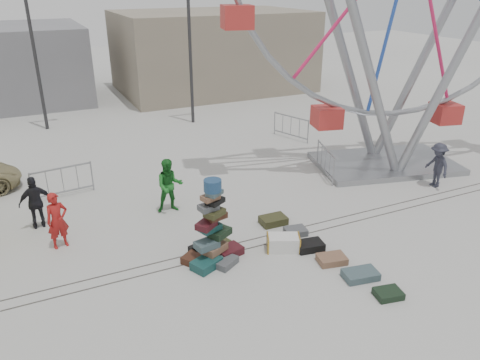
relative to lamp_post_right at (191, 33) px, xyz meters
name	(u,v)px	position (x,y,z in m)	size (l,w,h in m)	color
ground	(254,260)	(-3.09, -13.00, -4.48)	(90.00, 90.00, 0.00)	#9E9E99
track_line_near	(244,250)	(-3.09, -12.40, -4.48)	(40.00, 0.04, 0.01)	#47443F
track_line_far	(238,243)	(-3.09, -12.00, -4.48)	(40.00, 0.04, 0.01)	#47443F
building_right	(212,51)	(3.91, 7.00, -1.98)	(12.00, 8.00, 5.00)	gray
lamp_post_right	(191,33)	(0.00, 0.00, 0.00)	(1.41, 0.25, 8.00)	#2D2D30
lamp_post_left	(34,36)	(-7.00, 2.00, 0.00)	(1.41, 0.25, 8.00)	#2D2D30
suitcase_tower	(213,238)	(-4.05, -12.45, -3.83)	(1.76, 1.54, 2.32)	#184846
steamer_trunk	(283,243)	(-2.11, -12.85, -4.27)	(0.90, 0.52, 0.42)	silver
row_case_0	(273,220)	(-1.64, -11.43, -4.36)	(0.80, 0.55, 0.23)	#39391C
row_case_1	(296,231)	(-1.35, -12.27, -4.39)	(0.62, 0.49, 0.19)	#54575B
row_case_2	(310,246)	(-1.44, -13.15, -4.37)	(0.75, 0.51, 0.23)	black
row_case_3	(332,259)	(-1.27, -13.96, -4.39)	(0.74, 0.52, 0.19)	brown
row_case_4	(361,275)	(-1.03, -14.85, -4.38)	(0.87, 0.54, 0.20)	#435A60
row_case_5	(388,294)	(-0.92, -15.73, -4.40)	(0.63, 0.48, 0.17)	black
barricade_dummy_c	(63,182)	(-7.21, -6.65, -3.93)	(2.00, 0.10, 1.10)	gray
barricade_wheel_front	(325,162)	(1.99, -8.90, -3.93)	(2.00, 0.10, 1.10)	gray
barricade_wheel_back	(291,127)	(3.12, -4.49, -3.93)	(2.00, 0.10, 1.10)	gray
pedestrian_red	(57,220)	(-7.66, -10.04, -3.66)	(0.60, 0.39, 1.64)	maroon
pedestrian_green	(170,186)	(-4.21, -9.25, -3.60)	(0.86, 0.67, 1.77)	#1A6921
pedestrian_black	(36,202)	(-8.13, -8.58, -3.66)	(0.96, 0.40, 1.64)	black
pedestrian_grey	(437,165)	(5.01, -11.43, -3.67)	(1.05, 0.61, 1.63)	#292B37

